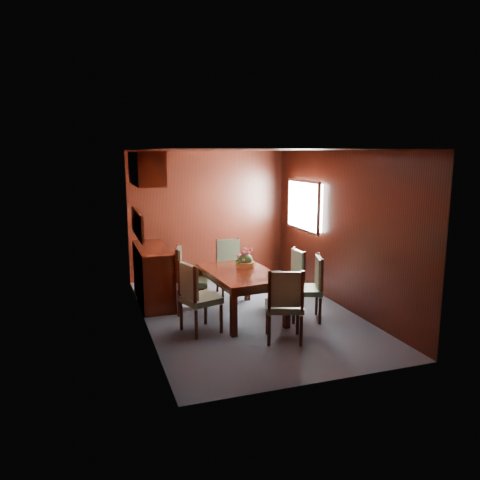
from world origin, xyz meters
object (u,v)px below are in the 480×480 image
object	(u,v)px
chair_left_near	(196,294)
flower_centerpiece	(246,258)
chair_head	(285,302)
sideboard	(153,275)
dining_table	(241,278)
chair_right_near	(311,284)

from	to	relation	value
chair_left_near	flower_centerpiece	bearing A→B (deg)	108.09
flower_centerpiece	chair_left_near	bearing A→B (deg)	-145.04
chair_head	flower_centerpiece	distance (m)	1.34
sideboard	dining_table	xyz separation A→B (m)	(1.11, -1.08, 0.13)
sideboard	chair_right_near	world-z (taller)	chair_right_near
chair_head	sideboard	bearing A→B (deg)	140.37
chair_right_near	flower_centerpiece	size ratio (longest dim) A/B	3.16
chair_head	chair_right_near	bearing A→B (deg)	61.71
chair_right_near	chair_head	world-z (taller)	chair_head
chair_left_near	chair_head	world-z (taller)	chair_left_near
sideboard	chair_left_near	size ratio (longest dim) A/B	1.44
dining_table	chair_right_near	bearing A→B (deg)	-30.29
chair_left_near	sideboard	bearing A→B (deg)	176.01
chair_left_near	chair_right_near	distance (m)	1.68
chair_head	flower_centerpiece	size ratio (longest dim) A/B	3.26
sideboard	flower_centerpiece	bearing A→B (deg)	-34.08
sideboard	flower_centerpiece	size ratio (longest dim) A/B	4.72
sideboard	chair_head	size ratio (longest dim) A/B	1.45
chair_right_near	chair_left_near	bearing A→B (deg)	109.88
chair_left_near	chair_head	xyz separation A→B (m)	(0.98, -0.67, -0.00)
dining_table	chair_head	distance (m)	1.10
dining_table	chair_right_near	xyz separation A→B (m)	(0.90, -0.44, -0.06)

